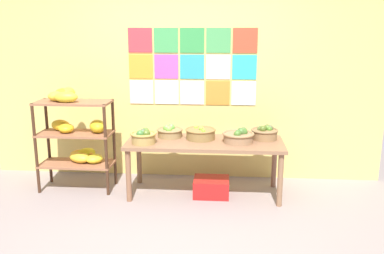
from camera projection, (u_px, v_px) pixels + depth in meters
ground at (164, 239)px, 3.82m from camera, size 9.44×9.44×0.00m
back_wall_with_art at (182, 64)px, 5.17m from camera, size 5.01×0.07×2.92m
banana_shelf_unit at (76, 131)px, 4.91m from camera, size 0.86×0.47×1.21m
display_table at (205, 147)px, 4.75m from camera, size 1.78×0.70×0.64m
fruit_basket_left at (201, 133)px, 4.80m from camera, size 0.35×0.35×0.15m
fruit_basket_centre at (265, 133)px, 4.80m from camera, size 0.31×0.31×0.16m
fruit_basket_back_left at (239, 136)px, 4.66m from camera, size 0.36×0.36×0.17m
fruit_basket_right at (144, 136)px, 4.62m from camera, size 0.29×0.29×0.17m
fruit_basket_back_right at (170, 132)px, 4.90m from camera, size 0.31×0.31×0.15m
produce_crate_under_table at (211, 187)px, 4.81m from camera, size 0.41×0.34×0.20m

